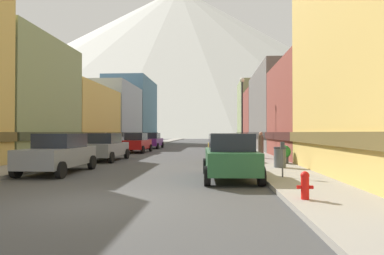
# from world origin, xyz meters

# --- Properties ---
(ground_plane) EXTENTS (400.00, 400.00, 0.00)m
(ground_plane) POSITION_xyz_m (0.00, 0.00, 0.00)
(ground_plane) COLOR #414141
(sidewalk_left) EXTENTS (2.50, 100.00, 0.15)m
(sidewalk_left) POSITION_xyz_m (-6.25, 35.00, 0.07)
(sidewalk_left) COLOR gray
(sidewalk_left) RESTS_ON ground
(sidewalk_right) EXTENTS (2.50, 100.00, 0.15)m
(sidewalk_right) POSITION_xyz_m (6.25, 35.00, 0.07)
(sidewalk_right) COLOR gray
(sidewalk_right) RESTS_ON ground
(storefront_left_1) EXTENTS (7.44, 8.63, 8.27)m
(storefront_left_1) POSITION_xyz_m (-11.07, 13.01, 3.98)
(storefront_left_1) COLOR #8C9966
(storefront_left_1) RESTS_ON ground
(storefront_left_2) EXTENTS (6.92, 10.89, 6.41)m
(storefront_left_2) POSITION_xyz_m (-10.81, 22.91, 3.09)
(storefront_left_2) COLOR #D8B259
(storefront_left_2) RESTS_ON ground
(storefront_left_3) EXTENTS (9.36, 10.88, 8.25)m
(storefront_left_3) POSITION_xyz_m (-12.03, 34.26, 3.98)
(storefront_left_3) COLOR #99A5B2
(storefront_left_3) RESTS_ON ground
(storefront_left_4) EXTENTS (7.08, 12.31, 10.91)m
(storefront_left_4) POSITION_xyz_m (-10.89, 46.40, 5.28)
(storefront_left_4) COLOR slate
(storefront_left_4) RESTS_ON ground
(storefront_right_1) EXTENTS (8.70, 8.53, 6.62)m
(storefront_right_1) POSITION_xyz_m (11.70, 14.08, 3.18)
(storefront_right_1) COLOR brown
(storefront_right_1) RESTS_ON ground
(storefront_right_2) EXTENTS (7.42, 12.98, 8.11)m
(storefront_right_2) POSITION_xyz_m (11.06, 24.96, 3.91)
(storefront_right_2) COLOR #66605B
(storefront_right_2) RESTS_ON ground
(storefront_right_3) EXTENTS (9.67, 9.57, 7.48)m
(storefront_right_3) POSITION_xyz_m (12.18, 36.45, 3.60)
(storefront_right_3) COLOR brown
(storefront_right_3) RESTS_ON ground
(storefront_right_4) EXTENTS (9.74, 8.76, 10.26)m
(storefront_right_4) POSITION_xyz_m (12.22, 46.08, 4.96)
(storefront_right_4) COLOR #8C9966
(storefront_right_4) RESTS_ON ground
(car_left_0) EXTENTS (2.07, 4.40, 1.78)m
(car_left_0) POSITION_xyz_m (-3.80, 5.97, 0.90)
(car_left_0) COLOR slate
(car_left_0) RESTS_ON ground
(car_left_1) EXTENTS (2.10, 4.42, 1.78)m
(car_left_1) POSITION_xyz_m (-3.80, 12.24, 0.90)
(car_left_1) COLOR slate
(car_left_1) RESTS_ON ground
(car_left_2) EXTENTS (2.10, 4.42, 1.78)m
(car_left_2) POSITION_xyz_m (-3.80, 20.82, 0.90)
(car_left_2) COLOR #9E1111
(car_left_2) RESTS_ON ground
(car_left_3) EXTENTS (2.09, 4.41, 1.78)m
(car_left_3) POSITION_xyz_m (-3.80, 28.16, 0.90)
(car_left_3) COLOR #591E72
(car_left_3) RESTS_ON ground
(car_right_0) EXTENTS (2.21, 4.47, 1.78)m
(car_right_0) POSITION_xyz_m (3.80, 4.51, 0.90)
(car_right_0) COLOR #265933
(car_right_0) RESTS_ON ground
(car_right_1) EXTENTS (2.22, 4.47, 1.78)m
(car_right_1) POSITION_xyz_m (3.80, 11.60, 0.90)
(car_right_1) COLOR #B28419
(car_right_1) RESTS_ON ground
(fire_hydrant_near) EXTENTS (0.40, 0.22, 0.70)m
(fire_hydrant_near) POSITION_xyz_m (5.45, 0.13, 0.53)
(fire_hydrant_near) COLOR red
(fire_hydrant_near) RESTS_ON sidewalk_right
(parking_meter_near) EXTENTS (0.14, 0.10, 1.33)m
(parking_meter_near) POSITION_xyz_m (5.75, 4.16, 1.01)
(parking_meter_near) COLOR #595960
(parking_meter_near) RESTS_ON sidewalk_right
(trash_bin_right) EXTENTS (0.59, 0.59, 0.98)m
(trash_bin_right) POSITION_xyz_m (6.35, 7.58, 0.64)
(trash_bin_right) COLOR #4C5156
(trash_bin_right) RESTS_ON sidewalk_right
(potted_plant_0) EXTENTS (0.48, 0.48, 0.80)m
(potted_plant_0) POSITION_xyz_m (7.00, 9.88, 0.54)
(potted_plant_0) COLOR brown
(potted_plant_0) RESTS_ON sidewalk_right
(potted_plant_1) EXTENTS (0.70, 0.70, 0.98)m
(potted_plant_1) POSITION_xyz_m (7.00, 9.63, 0.71)
(potted_plant_1) COLOR #4C4C51
(potted_plant_1) RESTS_ON sidewalk_right
(pedestrian_0) EXTENTS (0.36, 0.36, 1.72)m
(pedestrian_0) POSITION_xyz_m (6.25, 13.10, 0.95)
(pedestrian_0) COLOR brown
(pedestrian_0) RESTS_ON sidewalk_right
(pedestrian_1) EXTENTS (0.36, 0.36, 1.53)m
(pedestrian_1) POSITION_xyz_m (-6.25, 20.87, 0.85)
(pedestrian_1) COLOR maroon
(pedestrian_1) RESTS_ON sidewalk_left
(pedestrian_2) EXTENTS (0.36, 0.36, 1.66)m
(pedestrian_2) POSITION_xyz_m (-6.25, 19.50, 0.92)
(pedestrian_2) COLOR #333338
(pedestrian_2) RESTS_ON sidewalk_left
(streetlamp_right) EXTENTS (0.36, 0.36, 5.86)m
(streetlamp_right) POSITION_xyz_m (5.35, 16.46, 3.99)
(streetlamp_right) COLOR black
(streetlamp_right) RESTS_ON sidewalk_right
(mountain_backdrop) EXTENTS (359.20, 359.20, 123.50)m
(mountain_backdrop) POSITION_xyz_m (-25.36, 260.00, 61.75)
(mountain_backdrop) COLOR silver
(mountain_backdrop) RESTS_ON ground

